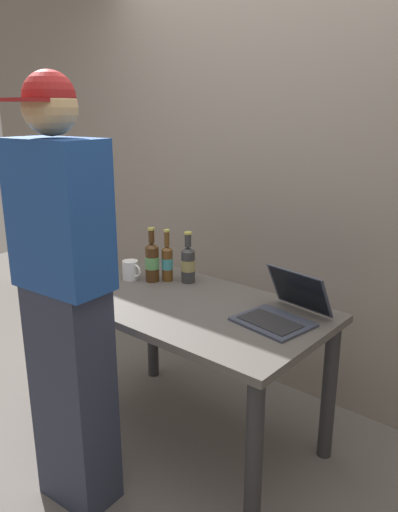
% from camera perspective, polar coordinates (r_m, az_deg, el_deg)
% --- Properties ---
extents(ground_plane, '(8.00, 8.00, 0.00)m').
position_cam_1_polar(ground_plane, '(2.78, -0.92, -19.96)').
color(ground_plane, slate).
rests_on(ground_plane, ground).
extents(desk, '(1.32, 0.76, 0.75)m').
position_cam_1_polar(desk, '(2.46, -0.99, -8.06)').
color(desk, '#56514C').
rests_on(desk, ground).
extents(laptop, '(0.36, 0.40, 0.21)m').
position_cam_1_polar(laptop, '(2.25, 9.61, -6.12)').
color(laptop, '#383D4C').
rests_on(laptop, desk).
extents(beer_bottle_brown, '(0.08, 0.08, 0.28)m').
position_cam_1_polar(beer_bottle_brown, '(2.67, -1.26, -0.81)').
color(beer_bottle_brown, '#333333').
rests_on(beer_bottle_brown, desk).
extents(beer_bottle_green, '(0.08, 0.08, 0.30)m').
position_cam_1_polar(beer_bottle_green, '(2.69, -5.43, -0.54)').
color(beer_bottle_green, '#472B14').
rests_on(beer_bottle_green, desk).
extents(beer_bottle_amber, '(0.06, 0.06, 0.29)m').
position_cam_1_polar(beer_bottle_amber, '(2.70, -3.68, -0.63)').
color(beer_bottle_amber, brown).
rests_on(beer_bottle_amber, desk).
extents(person_figure, '(0.40, 0.30, 1.79)m').
position_cam_1_polar(person_figure, '(2.04, -15.04, -5.25)').
color(person_figure, '#2D3347').
rests_on(person_figure, ground).
extents(coffee_mug, '(0.12, 0.09, 0.11)m').
position_cam_1_polar(coffee_mug, '(2.75, -7.86, -1.61)').
color(coffee_mug, white).
rests_on(coffee_mug, desk).
extents(back_wall, '(6.00, 0.10, 2.60)m').
position_cam_1_polar(back_wall, '(2.91, 9.63, 9.32)').
color(back_wall, gray).
rests_on(back_wall, ground).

